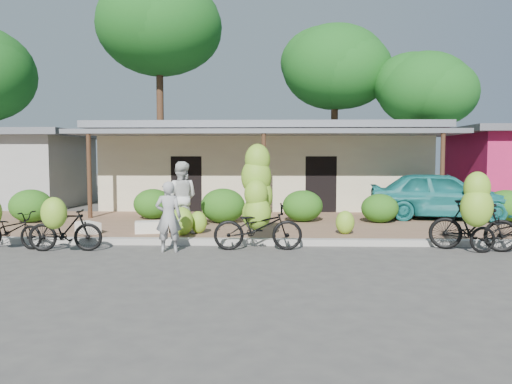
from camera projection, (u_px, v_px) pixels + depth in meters
ground at (258, 263)px, 9.83m from camera, size 100.00×100.00×0.00m
sidewalk at (263, 225)px, 14.81m from camera, size 60.00×6.00×0.12m
curb at (261, 242)px, 11.82m from camera, size 60.00×0.25×0.15m
shop_main at (266, 165)px, 20.60m from camera, size 13.00×8.50×3.35m
shop_grey at (5, 168)px, 21.02m from camera, size 7.00×6.00×3.15m
tree_far_center at (156, 24)px, 25.44m from camera, size 6.34×6.31×11.26m
tree_center_right at (331, 66)px, 25.80m from camera, size 5.52×5.43×8.85m
tree_near_right at (420, 88)px, 23.78m from camera, size 4.59×4.42×7.08m
hedge_0 at (31, 206)px, 14.96m from camera, size 1.27×1.15×0.99m
hedge_1 at (153, 204)px, 15.80m from camera, size 1.22×1.10×0.95m
hedge_2 at (223, 206)px, 14.83m from camera, size 1.32×1.19×1.03m
hedge_3 at (303, 206)px, 15.14m from camera, size 1.22×1.10×0.95m
hedge_4 at (380, 208)px, 14.90m from camera, size 1.11×1.00×0.86m
hedge_5 at (506, 206)px, 15.11m from camera, size 1.24×1.11×0.97m
bike_far_left at (7, 226)px, 11.25m from camera, size 1.72×1.33×1.25m
bike_left at (63, 227)px, 10.88m from camera, size 1.65×1.16×1.26m
bike_center at (257, 208)px, 11.37m from camera, size 2.01×1.24×2.39m
bike_right at (474, 218)px, 10.88m from camera, size 1.95×1.43×1.78m
bike_far_right at (507, 232)px, 10.88m from camera, size 1.78×0.81×0.90m
loose_banana_a at (198, 222)px, 12.81m from camera, size 0.46×0.39×0.58m
loose_banana_b at (182, 221)px, 12.44m from camera, size 0.58×0.49×0.72m
loose_banana_c at (345, 222)px, 12.70m from camera, size 0.48×0.41×0.60m
sack_near at (152, 227)px, 12.94m from camera, size 0.92×0.58×0.30m
sack_far at (88, 228)px, 12.90m from camera, size 0.80×0.80×0.28m
vendor at (168, 217)px, 10.90m from camera, size 0.60×0.42×1.56m
bystander at (181, 197)px, 12.85m from camera, size 0.93×0.74×1.85m
teal_van at (441, 195)px, 15.77m from camera, size 4.68×2.48×1.52m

